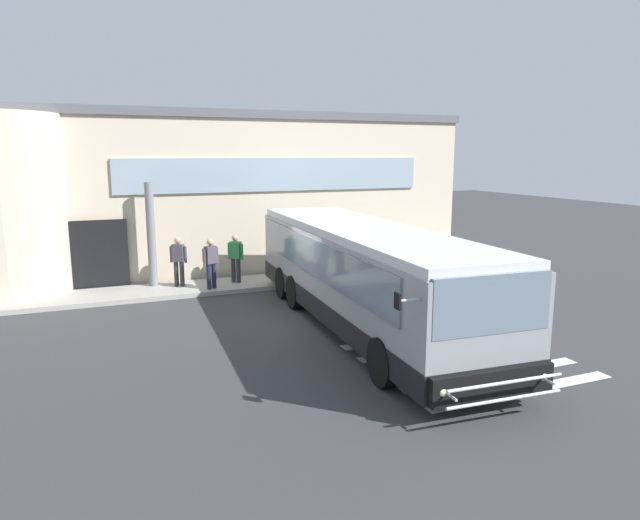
# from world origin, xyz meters

# --- Properties ---
(ground_plane) EXTENTS (80.00, 90.00, 0.02)m
(ground_plane) POSITION_xyz_m (0.00, 0.00, -0.01)
(ground_plane) COLOR #353538
(ground_plane) RESTS_ON ground
(bay_paint_stripes) EXTENTS (4.40, 3.96, 0.01)m
(bay_paint_stripes) POSITION_xyz_m (2.00, -4.20, 0.00)
(bay_paint_stripes) COLOR silver
(bay_paint_stripes) RESTS_ON ground
(terminal_building) EXTENTS (19.35, 13.80, 6.10)m
(terminal_building) POSITION_xyz_m (-0.66, 11.55, 3.04)
(terminal_building) COLOR beige
(terminal_building) RESTS_ON ground
(boarding_curb) EXTENTS (21.55, 2.00, 0.15)m
(boarding_curb) POSITION_xyz_m (0.00, 4.80, 0.07)
(boarding_curb) COLOR #9E9B93
(boarding_curb) RESTS_ON ground
(entry_support_column) EXTENTS (0.28, 0.28, 3.49)m
(entry_support_column) POSITION_xyz_m (-3.66, 5.40, 1.89)
(entry_support_column) COLOR slate
(entry_support_column) RESTS_ON boarding_curb
(bus_main_foreground) EXTENTS (3.67, 11.76, 2.70)m
(bus_main_foreground) POSITION_xyz_m (1.00, -1.08, 1.33)
(bus_main_foreground) COLOR gray
(bus_main_foreground) RESTS_ON ground
(passenger_near_column) EXTENTS (0.52, 0.38, 1.68)m
(passenger_near_column) POSITION_xyz_m (-2.86, 4.99, 1.08)
(passenger_near_column) COLOR #2D2D33
(passenger_near_column) RESTS_ON boarding_curb
(passenger_by_doorway) EXTENTS (0.55, 0.47, 1.68)m
(passenger_by_doorway) POSITION_xyz_m (-1.94, 4.24, 1.11)
(passenger_by_doorway) COLOR #1E2338
(passenger_by_doorway) RESTS_ON boarding_curb
(passenger_at_curb_edge) EXTENTS (0.46, 0.43, 1.68)m
(passenger_at_curb_edge) POSITION_xyz_m (-0.94, 4.84, 1.08)
(passenger_at_curb_edge) COLOR #2D2D33
(passenger_at_curb_edge) RESTS_ON boarding_curb
(safety_bollard_yellow) EXTENTS (0.18, 0.18, 0.90)m
(safety_bollard_yellow) POSITION_xyz_m (0.24, 3.60, 0.45)
(safety_bollard_yellow) COLOR yellow
(safety_bollard_yellow) RESTS_ON ground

